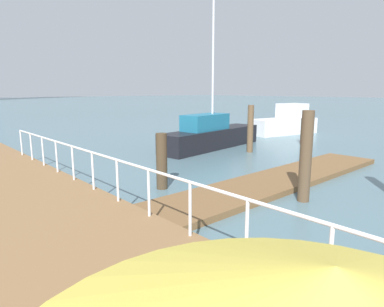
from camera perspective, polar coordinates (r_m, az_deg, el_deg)
name	(u,v)px	position (r m, az deg, el deg)	size (l,w,h in m)	color
ground_plane	(86,153)	(17.72, -17.54, 0.08)	(300.00, 300.00, 0.00)	slate
floating_dock	(276,181)	(11.75, 14.16, -4.55)	(11.72, 2.00, 0.18)	brown
boardwalk_railing	(247,214)	(5.38, 9.40, -10.16)	(0.06, 24.38, 1.08)	white
dock_piling_0	(306,157)	(9.87, 18.80, -0.53)	(0.33, 0.33, 2.58)	brown
dock_piling_1	(162,161)	(10.68, -5.19, -1.33)	(0.35, 0.35, 1.80)	#473826
dock_piling_2	(250,129)	(17.24, 9.90, 4.16)	(0.31, 0.31, 2.39)	brown
dock_piling_4	(303,131)	(20.68, 18.34, 3.66)	(0.25, 0.25, 1.54)	brown
moored_boat_0	(211,135)	(18.24, 3.23, 3.20)	(7.27, 2.51, 8.08)	black
moored_boat_1	(285,123)	(25.23, 15.60, 5.06)	(5.38, 2.74, 2.18)	white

